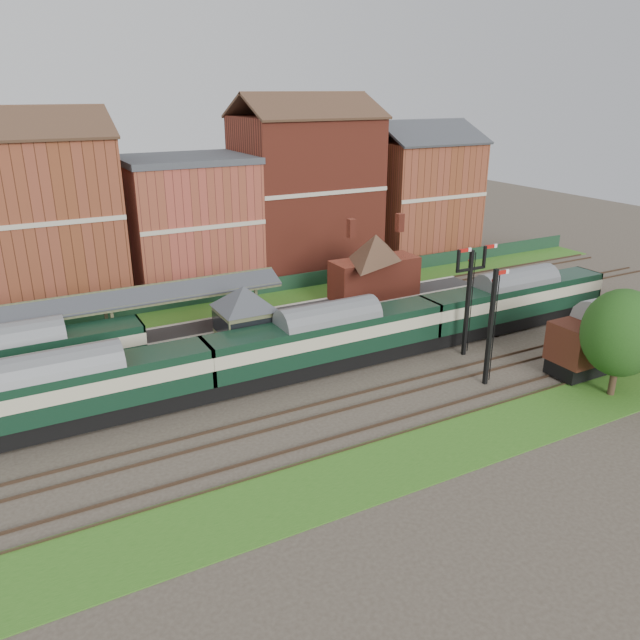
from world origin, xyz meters
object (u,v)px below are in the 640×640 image
signal_box (245,324)px  platform_railcar (10,361)px  semaphore_bracket (469,295)px  dmu_train (328,338)px  goods_van_a (595,341)px

signal_box → platform_railcar: size_ratio=0.36×
semaphore_bracket → dmu_train: 10.75m
semaphore_bracket → dmu_train: size_ratio=0.16×
signal_box → goods_van_a: bearing=-30.3°
semaphore_bracket → platform_railcar: bearing=163.2°
signal_box → dmu_train: bearing=-33.9°
platform_railcar → signal_box: bearing=-12.3°
goods_van_a → dmu_train: bearing=150.8°
platform_railcar → dmu_train: bearing=-18.3°
dmu_train → goods_van_a: goods_van_a is taller
dmu_train → goods_van_a: size_ratio=7.81×
dmu_train → goods_van_a: bearing=-29.2°
dmu_train → goods_van_a: (16.11, -9.00, -0.06)m
signal_box → platform_railcar: (-14.86, 3.25, -0.91)m
signal_box → platform_railcar: signal_box is taller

